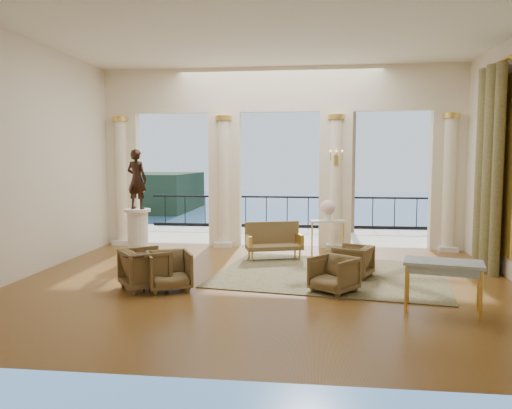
# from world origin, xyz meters

# --- Properties ---
(floor) EXTENTS (9.00, 9.00, 0.00)m
(floor) POSITION_xyz_m (0.00, 0.00, 0.00)
(floor) COLOR #523117
(floor) RESTS_ON ground
(room_walls) EXTENTS (9.00, 9.00, 9.00)m
(room_walls) POSITION_xyz_m (0.00, -1.12, 2.88)
(room_walls) COLOR beige
(room_walls) RESTS_ON ground
(arcade) EXTENTS (9.00, 0.56, 4.50)m
(arcade) POSITION_xyz_m (-0.00, 3.82, 2.58)
(arcade) COLOR beige
(arcade) RESTS_ON ground
(terrace) EXTENTS (10.00, 3.60, 0.10)m
(terrace) POSITION_xyz_m (0.00, 5.80, -0.05)
(terrace) COLOR beige
(terrace) RESTS_ON ground
(balustrade) EXTENTS (9.00, 0.06, 1.03)m
(balustrade) POSITION_xyz_m (0.00, 7.40, 0.41)
(balustrade) COLOR black
(balustrade) RESTS_ON terrace
(palm_tree) EXTENTS (2.00, 2.00, 4.50)m
(palm_tree) POSITION_xyz_m (2.00, 6.60, 4.09)
(palm_tree) COLOR #4C3823
(palm_tree) RESTS_ON terrace
(headland) EXTENTS (22.00, 18.00, 6.00)m
(headland) POSITION_xyz_m (-30.00, 70.00, -3.00)
(headland) COLOR black
(headland) RESTS_ON sea
(sea) EXTENTS (160.00, 160.00, 0.00)m
(sea) POSITION_xyz_m (0.00, 60.00, -6.00)
(sea) COLOR #2A5084
(sea) RESTS_ON ground
(curtain) EXTENTS (0.33, 1.40, 4.09)m
(curtain) POSITION_xyz_m (4.28, 1.50, 2.02)
(curtain) COLOR brown
(curtain) RESTS_ON ground
(window_frame) EXTENTS (0.04, 1.60, 3.40)m
(window_frame) POSITION_xyz_m (4.47, 1.50, 2.10)
(window_frame) COLOR gold
(window_frame) RESTS_ON room_walls
(wall_sconce) EXTENTS (0.30, 0.11, 0.33)m
(wall_sconce) POSITION_xyz_m (1.40, 3.51, 2.23)
(wall_sconce) COLOR gold
(wall_sconce) RESTS_ON arcade
(rug) EXTENTS (4.70, 3.92, 0.02)m
(rug) POSITION_xyz_m (1.23, 0.80, 0.01)
(rug) COLOR #2F3618
(rug) RESTS_ON ground
(armchair_a) EXTENTS (0.92, 0.90, 0.73)m
(armchair_a) POSITION_xyz_m (-1.55, -0.67, 0.36)
(armchair_a) COLOR #42321A
(armchair_a) RESTS_ON ground
(armchair_b) EXTENTS (0.89, 0.88, 0.67)m
(armchair_b) POSITION_xyz_m (1.23, -0.50, 0.33)
(armchair_b) COLOR #42321A
(armchair_b) RESTS_ON ground
(armchair_c) EXTENTS (0.81, 0.83, 0.67)m
(armchair_c) POSITION_xyz_m (1.63, 0.65, 0.33)
(armchair_c) COLOR #42321A
(armchair_c) RESTS_ON ground
(armchair_d) EXTENTS (1.00, 1.01, 0.76)m
(armchair_d) POSITION_xyz_m (-1.98, -0.63, 0.38)
(armchair_d) COLOR #42321A
(armchair_d) RESTS_ON ground
(settee) EXTENTS (1.34, 0.87, 0.82)m
(settee) POSITION_xyz_m (-0.01, 2.23, 0.41)
(settee) COLOR #42321A
(settee) RESTS_ON ground
(game_table) EXTENTS (1.20, 0.83, 0.75)m
(game_table) POSITION_xyz_m (2.77, -1.38, 0.67)
(game_table) COLOR #89A4B0
(game_table) RESTS_ON ground
(pedestal) EXTENTS (0.61, 0.61, 1.13)m
(pedestal) POSITION_xyz_m (-3.00, 1.80, 0.54)
(pedestal) COLOR silver
(pedestal) RESTS_ON ground
(statue) EXTENTS (0.55, 0.43, 1.31)m
(statue) POSITION_xyz_m (-3.00, 1.80, 1.78)
(statue) COLOR black
(statue) RESTS_ON pedestal
(console_table) EXTENTS (0.87, 0.49, 0.78)m
(console_table) POSITION_xyz_m (1.21, 3.05, 0.65)
(console_table) COLOR silver
(console_table) RESTS_ON ground
(urn) EXTENTS (0.37, 0.37, 0.48)m
(urn) POSITION_xyz_m (1.21, 3.05, 1.06)
(urn) COLOR white
(urn) RESTS_ON console_table
(side_table) EXTENTS (0.40, 0.40, 0.65)m
(side_table) POSITION_xyz_m (-2.04, -0.92, 0.56)
(side_table) COLOR black
(side_table) RESTS_ON ground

